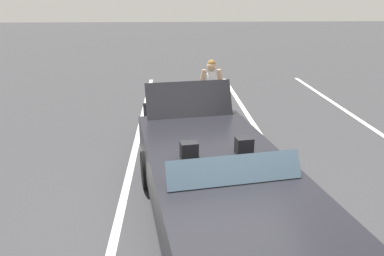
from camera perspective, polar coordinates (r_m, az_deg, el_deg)
name	(u,v)px	position (r m, az deg, el deg)	size (l,w,h in m)	color
ground_plane	(219,226)	(5.03, 4.35, -15.14)	(80.00, 80.00, 0.00)	#333335
lot_line_near	(117,229)	(5.05, -11.85, -15.37)	(18.00, 0.12, 0.01)	silver
lot_line_mid	(316,222)	(5.35, 19.07, -13.93)	(18.00, 0.12, 0.01)	silver
convertible_car	(225,195)	(4.54, 5.26, -10.45)	(4.38, 2.39, 1.52)	black
suitcase_large_black	(156,119)	(7.91, -5.64, 1.41)	(0.50, 0.56, 0.74)	black
suitcase_medium_bright	(185,117)	(8.19, -1.10, 1.76)	(0.43, 0.46, 1.01)	#19723F
suitcase_small_carryon	(171,113)	(8.70, -3.27, 2.46)	(0.39, 0.34, 0.80)	orange
traveler_person	(211,93)	(7.79, 3.02, 5.51)	(0.22, 0.60, 1.65)	#4C3F2D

